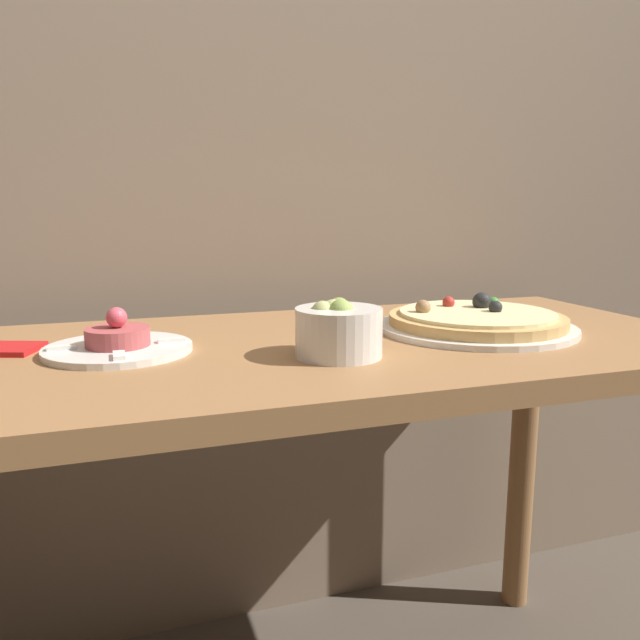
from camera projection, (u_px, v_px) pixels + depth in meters
back_wall at (248, 39)px, 1.29m from camera, size 8.00×0.05×2.60m
dining_table at (312, 413)px, 1.01m from camera, size 1.32×0.60×0.75m
pizza_plate at (476, 321)px, 1.08m from camera, size 0.34×0.34×0.06m
tartare_plate at (118, 344)px, 0.92m from camera, size 0.22×0.22×0.07m
small_bowl at (338, 329)px, 0.89m from camera, size 0.13×0.13×0.08m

